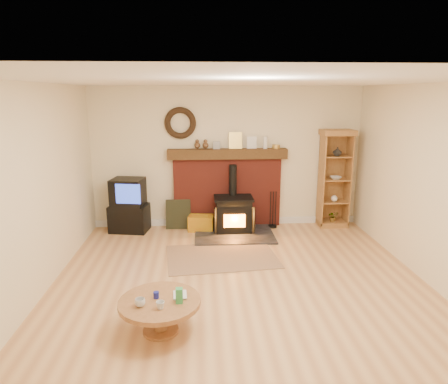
{
  "coord_description": "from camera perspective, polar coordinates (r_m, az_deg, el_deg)",
  "views": [
    {
      "loc": [
        -0.51,
        -4.62,
        2.46
      ],
      "look_at": [
        -0.16,
        1.0,
        1.07
      ],
      "focal_mm": 32.0,
      "sensor_mm": 36.0,
      "label": 1
    }
  ],
  "objects": [
    {
      "name": "ground",
      "position": [
        5.26,
        2.53,
        -14.08
      ],
      "size": [
        5.5,
        5.5,
        0.0
      ],
      "primitive_type": "plane",
      "color": "tan",
      "rests_on": "ground"
    },
    {
      "name": "room_shell",
      "position": [
        4.8,
        2.42,
        4.9
      ],
      "size": [
        5.02,
        5.52,
        2.61
      ],
      "color": "beige",
      "rests_on": "ground"
    },
    {
      "name": "chimney_breast",
      "position": [
        7.49,
        0.47,
        1.05
      ],
      "size": [
        2.2,
        0.22,
        1.78
      ],
      "color": "maroon",
      "rests_on": "ground"
    },
    {
      "name": "wood_stove",
      "position": [
        7.24,
        1.37,
        -3.41
      ],
      "size": [
        1.4,
        1.0,
        1.22
      ],
      "color": "black",
      "rests_on": "ground"
    },
    {
      "name": "area_rug",
      "position": [
        6.27,
        -0.33,
        -9.21
      ],
      "size": [
        1.78,
        1.31,
        0.01
      ],
      "primitive_type": "cube",
      "rotation": [
        0.0,
        0.0,
        0.1
      ],
      "color": "brown",
      "rests_on": "ground"
    },
    {
      "name": "tv_unit",
      "position": [
        7.47,
        -13.44,
        -1.99
      ],
      "size": [
        0.74,
        0.57,
        0.98
      ],
      "color": "black",
      "rests_on": "ground"
    },
    {
      "name": "curio_cabinet",
      "position": [
        7.75,
        15.47,
        1.87
      ],
      "size": [
        0.59,
        0.42,
        1.83
      ],
      "color": "brown",
      "rests_on": "ground"
    },
    {
      "name": "firelog_box",
      "position": [
        7.39,
        -3.29,
        -4.46
      ],
      "size": [
        0.49,
        0.34,
        0.28
      ],
      "primitive_type": "cube",
      "rotation": [
        0.0,
        0.0,
        -0.14
      ],
      "color": "gold",
      "rests_on": "ground"
    },
    {
      "name": "leaning_painting",
      "position": [
        7.5,
        -6.55,
        -3.17
      ],
      "size": [
        0.46,
        0.12,
        0.55
      ],
      "primitive_type": "cube",
      "rotation": [
        -0.17,
        0.0,
        0.0
      ],
      "color": "black",
      "rests_on": "ground"
    },
    {
      "name": "fire_tools",
      "position": [
        7.61,
        6.96,
        -4.06
      ],
      "size": [
        0.16,
        0.16,
        0.7
      ],
      "color": "black",
      "rests_on": "ground"
    },
    {
      "name": "coffee_table",
      "position": [
        4.39,
        -9.15,
        -15.81
      ],
      "size": [
        0.86,
        0.86,
        0.53
      ],
      "color": "brown",
      "rests_on": "ground"
    }
  ]
}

